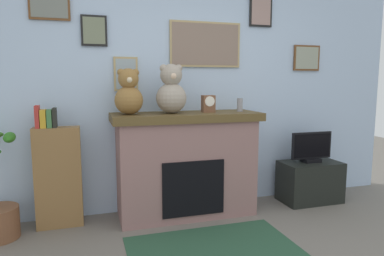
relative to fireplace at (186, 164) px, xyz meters
name	(u,v)px	position (x,y,z in m)	size (l,w,h in m)	color
back_wall	(184,89)	(0.07, 0.32, 0.77)	(5.20, 0.15, 2.60)	#B1CAE9
fireplace	(186,164)	(0.00, 0.00, 0.00)	(1.50, 0.57, 1.07)	#8F6764
bookshelf	(58,174)	(-1.25, 0.06, -0.03)	(0.42, 0.16, 1.17)	olive
tv_stand	(310,182)	(1.48, -0.04, -0.31)	(0.67, 0.40, 0.47)	black
television	(311,148)	(1.48, -0.04, 0.09)	(0.50, 0.14, 0.35)	black
area_rug	(219,255)	(0.00, -0.93, -0.54)	(1.41, 1.10, 0.01)	#264A34
candle_jar	(240,105)	(0.59, -0.02, 0.60)	(0.06, 0.06, 0.14)	gray
mantel_clock	(208,104)	(0.23, -0.02, 0.62)	(0.13, 0.10, 0.18)	brown
teddy_bear_grey	(129,94)	(-0.57, -0.02, 0.73)	(0.27, 0.27, 0.44)	olive
teddy_bear_cream	(171,91)	(-0.16, -0.02, 0.75)	(0.30, 0.30, 0.49)	#A19585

